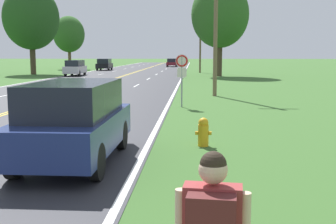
% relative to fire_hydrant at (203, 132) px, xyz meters
% --- Properties ---
extents(fire_hydrant, '(0.45, 0.29, 0.80)m').
position_rel_fire_hydrant_xyz_m(fire_hydrant, '(0.00, 0.00, 0.00)').
color(fire_hydrant, gold).
rests_on(fire_hydrant, ground).
extents(traffic_sign, '(0.60, 0.10, 2.50)m').
position_rel_fire_hydrant_xyz_m(traffic_sign, '(-0.85, 8.49, 1.48)').
color(traffic_sign, gray).
rests_on(traffic_sign, ground).
extents(utility_pole_midground, '(1.80, 0.24, 8.61)m').
position_rel_fire_hydrant_xyz_m(utility_pole_midground, '(0.98, 13.95, 4.05)').
color(utility_pole_midground, brown).
rests_on(utility_pole_midground, ground).
extents(utility_pole_far, '(1.80, 0.24, 7.36)m').
position_rel_fire_hydrant_xyz_m(utility_pole_far, '(0.50, 44.55, 3.42)').
color(utility_pole_far, brown).
rests_on(utility_pole_far, ground).
extents(tree_left_verge, '(5.03, 5.03, 8.49)m').
position_rel_fire_hydrant_xyz_m(tree_left_verge, '(-20.48, 56.28, 5.17)').
color(tree_left_verge, brown).
rests_on(tree_left_verge, ground).
extents(tree_behind_sign, '(6.32, 6.32, 10.40)m').
position_rel_fire_hydrant_xyz_m(tree_behind_sign, '(2.52, 36.02, 6.34)').
color(tree_behind_sign, '#473828').
rests_on(tree_behind_sign, ground).
extents(tree_right_cluster, '(6.68, 6.68, 10.65)m').
position_rel_fire_hydrant_xyz_m(tree_right_cluster, '(-19.98, 39.25, 6.38)').
color(tree_right_cluster, '#473828').
rests_on(tree_right_cluster, ground).
extents(car_dark_blue_suv_nearest, '(1.94, 4.59, 1.89)m').
position_rel_fire_hydrant_xyz_m(car_dark_blue_suv_nearest, '(-3.05, -1.90, 0.60)').
color(car_dark_blue_suv_nearest, black).
rests_on(car_dark_blue_suv_nearest, ground).
extents(car_silver_suv_approaching, '(1.96, 4.88, 1.77)m').
position_rel_fire_hydrant_xyz_m(car_silver_suv_approaching, '(-13.87, 36.14, 0.53)').
color(car_silver_suv_approaching, black).
rests_on(car_silver_suv_approaching, ground).
extents(car_black_van_mid_near, '(2.03, 4.27, 1.74)m').
position_rel_fire_hydrant_xyz_m(car_black_van_mid_near, '(-13.90, 52.13, 0.51)').
color(car_black_van_mid_near, black).
rests_on(car_black_van_mid_near, ground).
extents(car_maroon_sedan_mid_far, '(1.91, 4.22, 1.56)m').
position_rel_fire_hydrant_xyz_m(car_maroon_sedan_mid_far, '(-4.58, 69.91, 0.39)').
color(car_maroon_sedan_mid_far, black).
rests_on(car_maroon_sedan_mid_far, ground).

